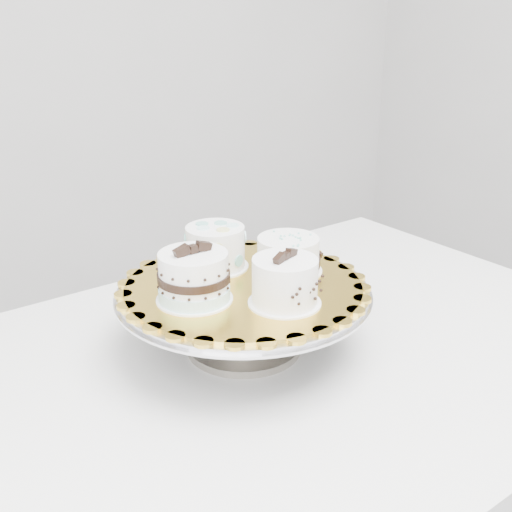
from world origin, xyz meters
TOP-DOWN VIEW (x-y plane):
  - table at (-0.06, 0.25)m, footprint 1.23×0.83m
  - cake_stand at (-0.09, 0.29)m, footprint 0.40×0.40m
  - cake_board at (-0.09, 0.29)m, footprint 0.45×0.45m
  - cake_swirl at (-0.08, 0.20)m, footprint 0.12×0.12m
  - cake_banded at (-0.18, 0.29)m, footprint 0.11×0.11m
  - cake_dots at (-0.09, 0.37)m, footprint 0.12×0.12m
  - cake_ribbon at (0.00, 0.29)m, footprint 0.12×0.12m

SIDE VIEW (x-z plane):
  - table at x=-0.06m, z-range 0.30..1.05m
  - cake_stand at x=-0.09m, z-range 0.77..0.88m
  - cake_board at x=-0.09m, z-range 0.86..0.86m
  - cake_ribbon at x=0.00m, z-range 0.86..0.92m
  - cake_swirl at x=-0.08m, z-range 0.85..0.94m
  - cake_banded at x=-0.18m, z-range 0.85..0.94m
  - cake_dots at x=-0.09m, z-range 0.86..0.94m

